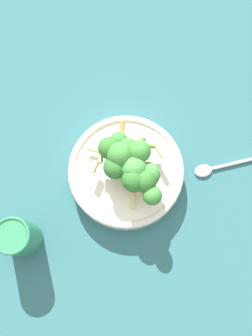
{
  "coord_description": "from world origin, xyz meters",
  "views": [
    {
      "loc": [
        -0.06,
        -0.15,
        0.78
      ],
      "look_at": [
        0.0,
        0.0,
        0.06
      ],
      "focal_mm": 42.0,
      "sensor_mm": 36.0,
      "label": 1
    }
  ],
  "objects": [
    {
      "name": "cup",
      "position": [
        -0.23,
        -0.04,
        0.06
      ],
      "size": [
        0.07,
        0.07,
        0.11
      ],
      "color": "#2D7F51",
      "rests_on": "ground_plane"
    },
    {
      "name": "pasta_salad",
      "position": [
        0.0,
        -0.0,
        0.1
      ],
      "size": [
        0.14,
        0.17,
        0.09
      ],
      "color": "#8CB766",
      "rests_on": "bowl"
    },
    {
      "name": "spoon",
      "position": [
        0.19,
        -0.06,
        0.0
      ],
      "size": [
        0.19,
        0.05,
        0.01
      ],
      "rotation": [
        0.0,
        0.0,
        9.26
      ],
      "color": "silver",
      "rests_on": "ground_plane"
    },
    {
      "name": "bowl",
      "position": [
        0.0,
        0.0,
        0.03
      ],
      "size": [
        0.22,
        0.22,
        0.05
      ],
      "color": "silver",
      "rests_on": "ground_plane"
    },
    {
      "name": "ground_plane",
      "position": [
        0.0,
        0.0,
        0.0
      ],
      "size": [
        3.0,
        3.0,
        0.0
      ],
      "primitive_type": "plane",
      "color": "#2D6066"
    }
  ]
}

